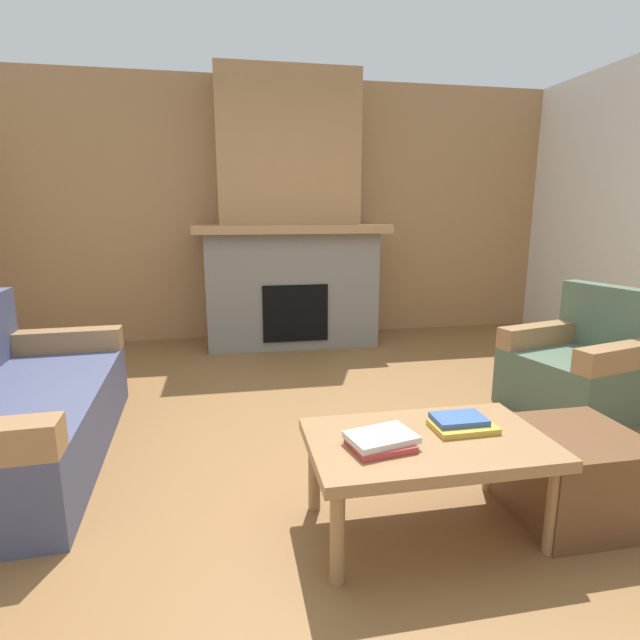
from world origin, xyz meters
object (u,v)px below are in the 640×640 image
armchair (582,369)px  coffee_table (427,450)px  fireplace (289,231)px  ottoman (572,474)px  couch (9,412)px

armchair → coffee_table: 1.91m
fireplace → ottoman: bearing=-75.8°
coffee_table → fireplace: bearing=92.6°
armchair → coffee_table: size_ratio=0.92×
couch → ottoman: bearing=-20.7°
coffee_table → ottoman: (0.69, -0.02, -0.18)m
couch → armchair: same height
armchair → couch: bearing=-178.9°
armchair → ottoman: size_ratio=1.77×
coffee_table → ottoman: size_ratio=1.92×
couch → ottoman: (2.69, -1.02, -0.09)m
armchair → coffee_table: (-1.58, -1.07, 0.08)m
fireplace → armchair: 2.96m
fireplace → ottoman: fireplace is taller
couch → coffee_table: 2.23m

